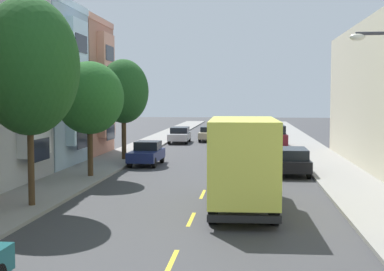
# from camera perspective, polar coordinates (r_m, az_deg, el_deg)

# --- Properties ---
(ground_plane) EXTENTS (160.00, 160.00, 0.00)m
(ground_plane) POSITION_cam_1_polar(r_m,az_deg,el_deg) (37.14, 2.80, -2.66)
(ground_plane) COLOR #38383A
(sidewalk_left) EXTENTS (3.20, 120.00, 0.14)m
(sidewalk_left) POSITION_cam_1_polar(r_m,az_deg,el_deg) (36.24, -8.67, -2.76)
(sidewalk_left) COLOR gray
(sidewalk_left) RESTS_ON ground_plane
(sidewalk_right) EXTENTS (3.20, 120.00, 0.14)m
(sidewalk_right) POSITION_cam_1_polar(r_m,az_deg,el_deg) (35.47, 14.17, -2.98)
(sidewalk_right) COLOR gray
(sidewalk_right) RESTS_ON ground_plane
(lane_centerline_dashes) EXTENTS (0.14, 47.20, 0.01)m
(lane_centerline_dashes) POSITION_cam_1_polar(r_m,az_deg,el_deg) (31.69, 2.26, -3.81)
(lane_centerline_dashes) COLOR yellow
(lane_centerline_dashes) RESTS_ON ground_plane
(townhouse_fifth_terracotta) EXTENTS (13.06, 6.63, 10.14)m
(townhouse_fifth_terracotta) POSITION_cam_1_polar(r_m,az_deg,el_deg) (42.54, -17.43, 4.58)
(townhouse_fifth_terracotta) COLOR #B27560
(townhouse_fifth_terracotta) RESTS_ON ground_plane
(street_tree_second) EXTENTS (3.88, 3.88, 8.06)m
(street_tree_second) POSITION_cam_1_polar(r_m,az_deg,el_deg) (21.75, -16.88, 7.01)
(street_tree_second) COLOR #47331E
(street_tree_second) RESTS_ON sidewalk_left
(street_tree_third) EXTENTS (3.66, 3.66, 6.12)m
(street_tree_third) POSITION_cam_1_polar(r_m,az_deg,el_deg) (29.21, -10.80, 3.92)
(street_tree_third) COLOR #47331E
(street_tree_third) RESTS_ON sidewalk_left
(street_tree_farthest) EXTENTS (3.41, 3.41, 6.79)m
(street_tree_farthest) POSITION_cam_1_polar(r_m,az_deg,el_deg) (36.89, -7.26, 4.64)
(street_tree_farthest) COLOR #47331E
(street_tree_farthest) RESTS_ON sidewalk_left
(delivery_box_truck) EXTENTS (2.56, 7.71, 3.55)m
(delivery_box_truck) POSITION_cam_1_polar(r_m,az_deg,el_deg) (20.80, 5.40, -2.47)
(delivery_box_truck) COLOR #D8D84C
(delivery_box_truck) RESTS_ON ground_plane
(parked_suv_burgundy) EXTENTS (2.00, 4.82, 1.93)m
(parked_suv_burgundy) POSITION_cam_1_polar(r_m,az_deg,el_deg) (47.13, 8.74, -0.07)
(parked_suv_burgundy) COLOR maroon
(parked_suv_burgundy) RESTS_ON ground_plane
(parked_suv_white) EXTENTS (2.05, 4.84, 1.93)m
(parked_suv_white) POSITION_cam_1_polar(r_m,az_deg,el_deg) (60.55, 8.03, 0.84)
(parked_suv_white) COLOR silver
(parked_suv_white) RESTS_ON ground_plane
(parked_hatchback_navy) EXTENTS (1.85, 4.05, 1.50)m
(parked_hatchback_navy) POSITION_cam_1_polar(r_m,az_deg,el_deg) (34.74, -4.81, -1.88)
(parked_hatchback_navy) COLOR navy
(parked_hatchback_navy) RESTS_ON ground_plane
(parked_wagon_black) EXTENTS (1.84, 4.71, 1.50)m
(parked_wagon_black) POSITION_cam_1_polar(r_m,az_deg,el_deg) (30.86, 10.51, -2.60)
(parked_wagon_black) COLOR black
(parked_wagon_black) RESTS_ON ground_plane
(parked_wagon_silver) EXTENTS (1.93, 4.74, 1.50)m
(parked_wagon_silver) POSITION_cam_1_polar(r_m,az_deg,el_deg) (51.35, -1.31, 0.11)
(parked_wagon_silver) COLOR #B2B5BA
(parked_wagon_silver) RESTS_ON ground_plane
(moving_champagne_sedan) EXTENTS (1.80, 4.50, 1.43)m
(moving_champagne_sedan) POSITION_cam_1_polar(r_m,az_deg,el_deg) (53.41, 1.81, 0.20)
(moving_champagne_sedan) COLOR tan
(moving_champagne_sedan) RESTS_ON ground_plane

